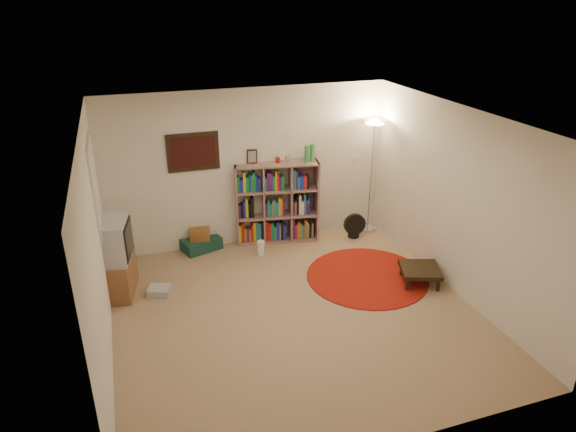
% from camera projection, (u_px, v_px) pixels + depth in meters
% --- Properties ---
extents(room, '(4.54, 4.54, 2.54)m').
position_uv_depth(room, '(290.00, 223.00, 6.12)').
color(room, '#947757').
rests_on(room, ground).
extents(bookshelf, '(1.38, 0.61, 1.60)m').
position_uv_depth(bookshelf, '(276.00, 203.00, 8.32)').
color(bookshelf, '#8B645D').
rests_on(bookshelf, ground).
extents(floor_lamp, '(0.46, 0.46, 1.94)m').
position_uv_depth(floor_lamp, '(374.00, 139.00, 8.29)').
color(floor_lamp, silver).
rests_on(floor_lamp, ground).
extents(floor_fan, '(0.37, 0.21, 0.42)m').
position_uv_depth(floor_fan, '(354.00, 226.00, 8.56)').
color(floor_fan, black).
rests_on(floor_fan, ground).
extents(tv_stand, '(0.64, 0.82, 1.08)m').
position_uv_depth(tv_stand, '(111.00, 259.00, 6.84)').
color(tv_stand, brown).
rests_on(tv_stand, ground).
extents(dvd_box, '(0.36, 0.33, 0.10)m').
position_uv_depth(dvd_box, '(159.00, 291.00, 7.00)').
color(dvd_box, '#B1B0B5').
rests_on(dvd_box, ground).
extents(suitcase, '(0.68, 0.54, 0.19)m').
position_uv_depth(suitcase, '(201.00, 244.00, 8.20)').
color(suitcase, '#13352D').
rests_on(suitcase, ground).
extents(wicker_basket, '(0.35, 0.27, 0.18)m').
position_uv_depth(wicker_basket, '(200.00, 234.00, 8.09)').
color(wicker_basket, brown).
rests_on(wicker_basket, suitcase).
extents(paper_towel, '(0.14, 0.14, 0.23)m').
position_uv_depth(paper_towel, '(261.00, 248.00, 8.02)').
color(paper_towel, white).
rests_on(paper_towel, ground).
extents(red_rug, '(1.75, 1.75, 0.02)m').
position_uv_depth(red_rug, '(367.00, 276.00, 7.43)').
color(red_rug, maroon).
rests_on(red_rug, ground).
extents(side_table, '(0.68, 0.68, 0.24)m').
position_uv_depth(side_table, '(420.00, 270.00, 7.20)').
color(side_table, black).
rests_on(side_table, ground).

